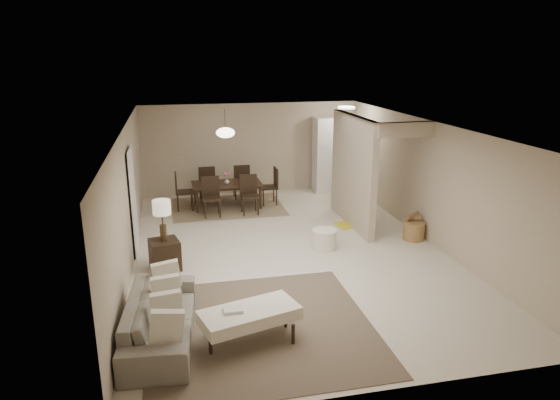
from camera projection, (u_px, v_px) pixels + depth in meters
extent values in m
plane|color=beige|center=(288.00, 250.00, 10.06)|extent=(9.00, 9.00, 0.00)
plane|color=white|center=(288.00, 126.00, 9.35)|extent=(9.00, 9.00, 0.00)
plane|color=tan|center=(251.00, 148.00, 13.92)|extent=(6.00, 0.00, 6.00)
plane|color=tan|center=(128.00, 199.00, 9.08)|extent=(0.00, 9.00, 9.00)
plane|color=tan|center=(429.00, 182.00, 10.32)|extent=(0.00, 9.00, 9.00)
cube|color=tan|center=(353.00, 171.00, 11.24)|extent=(0.15, 2.50, 2.50)
cube|color=black|center=(133.00, 202.00, 9.72)|extent=(0.04, 0.90, 2.04)
cube|color=white|center=(335.00, 154.00, 14.13)|extent=(1.20, 0.55, 2.10)
cylinder|color=white|center=(346.00, 108.00, 12.83)|extent=(0.44, 0.44, 0.05)
cube|color=brown|center=(260.00, 327.00, 7.21)|extent=(3.20, 3.20, 0.01)
imported|color=gray|center=(161.00, 318.00, 6.83)|extent=(2.26, 1.05, 0.64)
cube|color=silver|center=(250.00, 315.00, 6.77)|extent=(1.45, 0.95, 0.18)
cylinder|color=black|center=(210.00, 344.00, 6.52)|extent=(0.05, 0.05, 0.30)
cylinder|color=black|center=(293.00, 335.00, 6.75)|extent=(0.05, 0.05, 0.30)
cylinder|color=black|center=(208.00, 327.00, 6.94)|extent=(0.05, 0.05, 0.30)
cylinder|color=black|center=(286.00, 318.00, 7.17)|extent=(0.05, 0.05, 0.30)
cube|color=black|center=(165.00, 255.00, 9.09)|extent=(0.60, 0.60, 0.55)
cylinder|color=#43331C|center=(163.00, 233.00, 8.97)|extent=(0.12, 0.12, 0.30)
cylinder|color=#43331C|center=(162.00, 218.00, 8.89)|extent=(0.03, 0.03, 0.26)
cylinder|color=beige|center=(162.00, 207.00, 8.83)|extent=(0.32, 0.32, 0.26)
cylinder|color=silver|center=(324.00, 239.00, 10.06)|extent=(0.51, 0.51, 0.40)
cylinder|color=olive|center=(414.00, 231.00, 10.57)|extent=(0.56, 0.56, 0.38)
cube|color=#78654A|center=(228.00, 207.00, 12.85)|extent=(2.80, 2.10, 0.01)
imported|color=black|center=(227.00, 195.00, 12.76)|extent=(1.76, 0.99, 0.62)
imported|color=white|center=(227.00, 181.00, 12.66)|extent=(0.14, 0.14, 0.13)
cube|color=yellow|center=(354.00, 224.00, 11.56)|extent=(0.94, 0.69, 0.01)
cylinder|color=#43331C|center=(225.00, 119.00, 12.21)|extent=(0.02, 0.02, 0.50)
ellipsoid|color=#FFEAC6|center=(225.00, 133.00, 12.31)|extent=(0.46, 0.46, 0.25)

